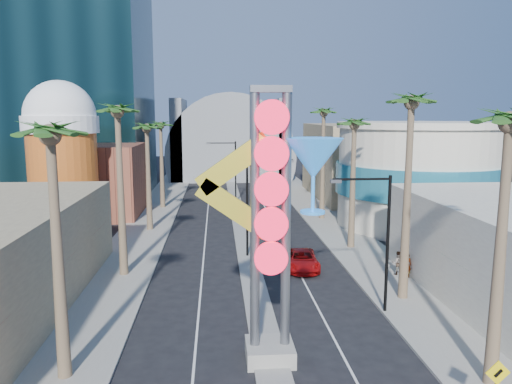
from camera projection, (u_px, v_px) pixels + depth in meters
name	position (u px, v px, depth m)	size (l,w,h in m)	color
sidewalk_west	(151.00, 219.00, 54.01)	(5.00, 100.00, 0.15)	gray
sidewalk_east	(324.00, 217.00, 55.49)	(5.00, 100.00, 0.15)	gray
median	(238.00, 213.00, 57.70)	(1.60, 84.00, 0.15)	gray
hotel_tower	(66.00, 10.00, 65.96)	(20.00, 20.00, 50.00)	black
brick_filler_west	(95.00, 181.00, 55.86)	(10.00, 10.00, 8.00)	brown
filler_east	(352.00, 161.00, 68.04)	(10.00, 20.00, 10.00)	#907D5C
beer_mug	(62.00, 152.00, 47.31)	(7.00, 7.00, 14.50)	#B94B18
turquoise_building	(419.00, 175.00, 50.43)	(16.60, 16.60, 10.60)	beige
canopy	(230.00, 154.00, 90.55)	(22.00, 16.00, 22.00)	slate
neon_sign	(289.00, 206.00, 22.14)	(6.53, 2.60, 12.55)	gray
streetlight_0	(254.00, 197.00, 39.28)	(3.79, 0.25, 8.00)	black
streetlight_1	(231.00, 166.00, 62.84)	(3.79, 0.25, 8.00)	black
streetlight_2	(380.00, 231.00, 27.94)	(3.45, 0.25, 8.00)	black
palm_0	(51.00, 149.00, 20.03)	(2.40, 2.40, 11.70)	brown
palm_1	(118.00, 122.00, 33.68)	(2.40, 2.40, 12.70)	brown
palm_2	(147.00, 134.00, 47.68)	(2.40, 2.40, 11.20)	brown
palm_3	(161.00, 130.00, 59.50)	(2.40, 2.40, 11.20)	brown
palm_4	(509.00, 139.00, 19.39)	(2.40, 2.40, 12.20)	brown
palm_5	(411.00, 115.00, 29.10)	(2.40, 2.40, 13.20)	brown
palm_6	(354.00, 132.00, 41.13)	(2.40, 2.40, 11.70)	brown
palm_7	(324.00, 119.00, 52.81)	(2.40, 2.40, 12.70)	brown
red_pickup	(302.00, 260.00, 36.87)	(2.28, 4.95, 1.38)	#B60E0F
pedestrian_a	(407.00, 265.00, 34.43)	(0.63, 0.42, 1.74)	gray
pedestrian_b	(398.00, 263.00, 35.07)	(0.82, 0.64, 1.68)	gray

